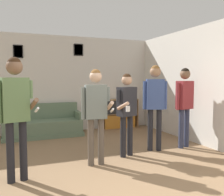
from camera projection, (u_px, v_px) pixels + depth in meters
wall_back at (67, 84)px, 7.10m from camera, size 7.43×0.08×2.70m
wall_right at (193, 85)px, 5.91m from camera, size 0.06×6.95×2.70m
couch at (43, 125)px, 6.53m from camera, size 2.00×0.80×0.83m
bookshelf at (119, 114)px, 7.53m from camera, size 1.19×0.30×0.89m
person_player_foreground_left at (16, 105)px, 3.56m from camera, size 0.55×0.45×1.81m
person_player_foreground_center at (96, 107)px, 4.27m from camera, size 0.50×0.48×1.66m
person_watcher_holding_cup at (127, 106)px, 4.77m from camera, size 0.48×0.50×1.60m
person_spectator_near_bookshelf at (155, 98)px, 5.14m from camera, size 0.47×0.32×1.78m
person_spectator_far_right at (185, 99)px, 5.38m from camera, size 0.49×0.27×1.73m
bottle_on_floor at (10, 141)px, 5.66m from camera, size 0.07×0.07×0.22m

